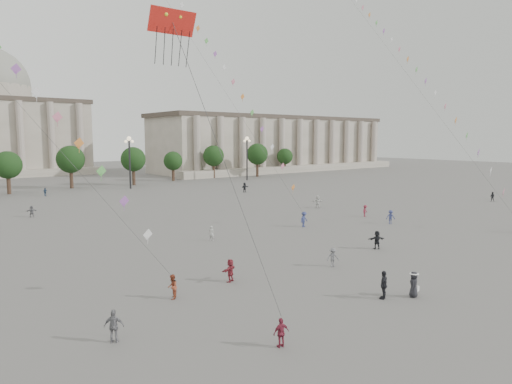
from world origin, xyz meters
TOP-DOWN VIEW (x-y plane):
  - ground at (0.00, 0.00)m, footprint 360.00×360.00m
  - hall_east at (75.00, 93.89)m, footprint 84.00×26.22m
  - tree_row at (0.00, 78.00)m, footprint 137.12×5.12m
  - lamp_post_mid_east at (15.00, 70.00)m, footprint 2.00×0.90m
  - lamp_post_far_east at (45.00, 70.00)m, footprint 2.00×0.90m
  - person_crowd_0 at (-1.85, 68.00)m, footprint 0.95×0.73m
  - person_crowd_3 at (12.37, 7.10)m, footprint 1.66×1.17m
  - person_crowd_6 at (4.71, 5.66)m, footprint 1.15×0.99m
  - person_crowd_7 at (26.21, 28.10)m, footprint 1.83×1.20m
  - person_crowd_8 at (25.71, 18.96)m, footprint 1.12×0.81m
  - person_crowd_9 at (29.56, 50.49)m, footprint 1.80×0.82m
  - person_crowd_12 at (-8.85, 46.01)m, footprint 1.43×0.58m
  - person_crowd_13 at (2.16, 19.70)m, footprint 0.62×0.66m
  - person_crowd_14 at (24.07, 13.86)m, footprint 1.22×1.19m
  - person_crowd_15 at (53.95, 15.35)m, footprint 0.75×0.87m
  - tourist_0 at (-8.04, -2.44)m, footprint 0.93×0.50m
  - tourist_2 at (-4.02, 7.65)m, footprint 1.62×1.05m
  - tourist_3 at (-14.35, 3.24)m, footprint 1.07×0.93m
  - tourist_4 at (1.70, -1.42)m, footprint 1.18×0.82m
  - kite_flyer_0 at (-9.01, 7.05)m, footprint 0.96×0.99m
  - kite_flyer_1 at (14.52, 19.00)m, footprint 1.26×0.86m
  - hat_person at (3.54, -2.43)m, footprint 0.98×0.87m
  - dragon_kite at (-12.28, 0.19)m, footprint 3.26×1.62m
  - kite_train_mid at (9.92, 39.59)m, footprint 9.31×38.47m
  - kite_train_east at (36.05, 21.67)m, footprint 10.73×35.77m

SIDE VIEW (x-z plane):
  - ground at x=0.00m, z-range 0.00..0.00m
  - tourist_0 at x=-8.04m, z-range 0.00..1.50m
  - person_crowd_12 at x=-8.85m, z-range 0.00..1.51m
  - person_crowd_0 at x=-1.85m, z-range 0.00..1.51m
  - person_crowd_13 at x=2.16m, z-range 0.00..1.52m
  - person_crowd_15 at x=53.95m, z-range 0.00..1.54m
  - person_crowd_6 at x=4.71m, z-range 0.00..1.54m
  - person_crowd_8 at x=25.71m, z-range 0.00..1.56m
  - kite_flyer_0 at x=-9.01m, z-range 0.00..1.61m
  - tourist_2 at x=-4.02m, z-range 0.00..1.67m
  - person_crowd_14 at x=24.07m, z-range 0.00..1.68m
  - tourist_3 at x=-14.35m, z-range 0.00..1.72m
  - person_crowd_3 at x=12.37m, z-range 0.00..1.73m
  - hat_person at x=3.54m, z-range 0.04..1.73m
  - kite_flyer_1 at x=14.52m, z-range 0.00..1.80m
  - tourist_4 at x=1.70m, z-range 0.00..1.86m
  - person_crowd_9 at x=29.56m, z-range 0.00..1.87m
  - person_crowd_7 at x=26.21m, z-range 0.00..1.89m
  - tree_row at x=0.00m, z-range 1.39..9.39m
  - lamp_post_mid_east at x=15.00m, z-range 2.03..12.68m
  - lamp_post_far_east at x=45.00m, z-range 2.03..12.68m
  - hall_east at x=75.00m, z-range -0.17..17.03m
  - dragon_kite at x=-12.28m, z-range 7.29..22.15m
  - kite_train_east at x=36.05m, z-range -4.49..49.42m
  - kite_train_mid at x=9.92m, z-range -3.20..60.32m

